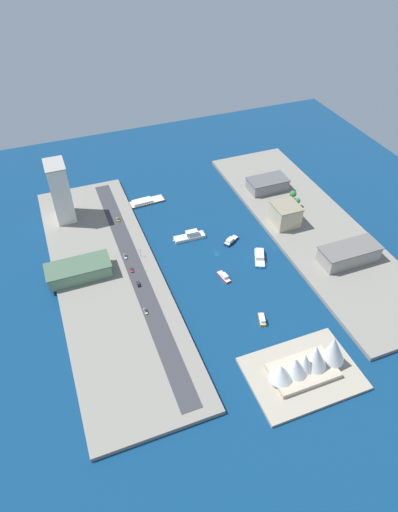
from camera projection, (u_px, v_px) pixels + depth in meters
ground_plane at (217, 252)px, 328.18m from camera, size 440.00×440.00×0.00m
quay_west at (311, 227)px, 348.71m from camera, size 70.00×240.00×3.00m
quay_east at (109, 278)px, 305.68m from camera, size 70.00×240.00×3.00m
peninsula_point at (302, 373)px, 249.40m from camera, size 61.76×44.33×2.00m
road_strip at (135, 270)px, 309.74m from camera, size 11.83×228.00×0.15m
tugboat_red at (224, 277)px, 307.13m from camera, size 5.99×13.79×3.68m
patrol_launch_navy at (231, 241)px, 336.00m from camera, size 14.15×10.81×3.97m
water_taxi_orange at (262, 319)px, 278.22m from camera, size 6.43×11.67×4.09m
catamaran_blue at (260, 257)px, 322.15m from camera, size 14.56×20.99×4.22m
barge_flat_brown at (145, 202)px, 374.95m from camera, size 31.11×11.22×3.09m
ferry_white_commuter at (190, 236)px, 339.04m from camera, size 25.41×7.72×6.50m
warehouse_low_gray at (267, 184)px, 382.87m from camera, size 33.76×19.08×10.00m
terminal_long_green at (79, 270)px, 302.11m from camera, size 43.44×19.38×9.94m
hotel_broad_white at (60, 192)px, 339.70m from camera, size 14.63×21.98×48.08m
carpark_squat_concrete at (349, 254)px, 313.35m from camera, size 43.08×18.56×11.90m
office_block_beige at (285, 215)px, 343.73m from camera, size 19.51×20.02×17.03m
van_white at (125, 256)px, 318.98m from camera, size 1.94×5.17×1.49m
suv_black at (138, 284)px, 298.15m from camera, size 1.95×5.05×1.54m
pickup_red at (131, 269)px, 308.58m from camera, size 2.01×5.08×1.69m
taxi_yellow_cab at (118, 219)px, 351.82m from camera, size 2.15×4.78×1.68m
sedan_silver at (146, 311)px, 280.14m from camera, size 1.86×5.16×1.48m
traffic_light_waterfront at (140, 252)px, 317.49m from camera, size 0.36×0.36×6.50m
opera_landmark at (309, 361)px, 243.17m from camera, size 46.91×21.58×24.40m
park_tree_cluster at (294, 199)px, 364.19m from camera, size 16.31×21.14×8.76m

